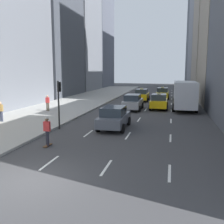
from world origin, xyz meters
The scene contains 15 objects.
ground_plane centered at (0.00, 0.00, 0.00)m, with size 160.00×160.00×0.00m, color #3D3D3F.
sidewalk_left centered at (-7.00, 27.00, 0.07)m, with size 8.00×66.00×0.15m, color #9E9E99.
lane_markings centered at (2.60, 23.00, 0.01)m, with size 5.72×56.00×0.01m.
building_row_left centered at (-14.00, 36.02, 15.61)m, with size 6.00×66.27×35.48m.
building_row_right centered at (12.00, 39.70, 13.78)m, with size 6.00×74.09×33.42m.
taxi_lead centered at (1.20, 28.45, 0.88)m, with size 2.02×4.40×1.87m.
taxi_second centered at (4.00, 32.07, 0.88)m, with size 2.02×4.40×1.87m.
taxi_third centered at (4.00, 20.94, 0.88)m, with size 2.02×4.40×1.87m.
sedan_black_near centered at (1.20, 9.98, 0.86)m, with size 2.02×4.43×1.69m.
sedan_silver_behind centered at (1.20, 19.71, 0.89)m, with size 2.02×4.71×1.74m.
box_truck centered at (6.80, 21.42, 1.71)m, with size 2.58×8.40×3.15m.
skateboarder centered at (-1.56, 4.54, 0.96)m, with size 0.36×0.80×1.75m.
pedestrian_mid_block centered at (-8.41, 9.87, 1.07)m, with size 0.36×0.22×1.65m.
pedestrian_far_walking centered at (-7.24, 15.99, 1.07)m, with size 0.36×0.22×1.65m.
traffic_light_pole centered at (-2.75, 8.94, 2.41)m, with size 0.24×0.42×3.60m.
Camera 1 is at (5.37, -8.98, 4.36)m, focal length 42.00 mm.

